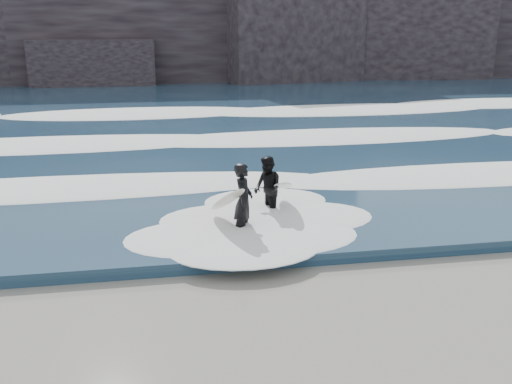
% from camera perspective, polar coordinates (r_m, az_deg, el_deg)
% --- Properties ---
extents(ground, '(120.00, 120.00, 0.00)m').
position_cam_1_polar(ground, '(10.33, 9.35, -14.15)').
color(ground, brown).
rests_on(ground, ground).
extents(sea, '(90.00, 52.00, 0.30)m').
position_cam_1_polar(sea, '(37.82, -5.23, 8.69)').
color(sea, navy).
rests_on(sea, ground).
extents(headland, '(70.00, 9.00, 10.00)m').
position_cam_1_polar(headland, '(54.44, -6.99, 16.11)').
color(headland, black).
rests_on(headland, ground).
extents(foam_near, '(60.00, 3.20, 0.20)m').
position_cam_1_polar(foam_near, '(18.28, 0.20, 1.16)').
color(foam_near, white).
rests_on(foam_near, sea).
extents(foam_mid, '(60.00, 4.00, 0.24)m').
position_cam_1_polar(foam_mid, '(25.01, -2.65, 5.37)').
color(foam_mid, white).
rests_on(foam_mid, sea).
extents(foam_far, '(60.00, 4.80, 0.30)m').
position_cam_1_polar(foam_far, '(33.83, -4.65, 8.30)').
color(foam_far, white).
rests_on(foam_far, sea).
extents(surfer_left, '(1.24, 1.82, 1.93)m').
position_cam_1_polar(surfer_left, '(14.26, -1.50, -0.90)').
color(surfer_left, black).
rests_on(surfer_left, ground).
extents(surfer_right, '(1.23, 1.86, 1.78)m').
position_cam_1_polar(surfer_right, '(15.60, 1.28, 0.36)').
color(surfer_right, black).
rests_on(surfer_right, ground).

